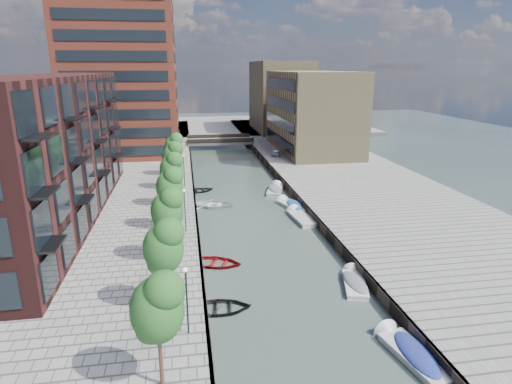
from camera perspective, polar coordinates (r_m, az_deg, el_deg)
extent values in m
plane|color=#38473F|center=(56.41, -2.10, 0.12)|extent=(300.00, 300.00, 0.00)
cube|color=gray|center=(60.35, 13.14, 1.27)|extent=(20.00, 140.00, 1.00)
cube|color=#332823|center=(55.85, -8.32, 0.33)|extent=(0.25, 140.00, 1.00)
cube|color=#332823|center=(57.34, 3.95, 0.88)|extent=(0.25, 140.00, 1.00)
cube|color=gray|center=(114.95, -6.03, 8.64)|extent=(80.00, 40.00, 1.00)
cube|color=black|center=(46.30, -25.90, 5.07)|extent=(8.00, 38.00, 14.00)
cube|color=#9B3F2D|center=(79.37, -17.49, 15.81)|extent=(18.00, 18.00, 30.00)
cube|color=#908058|center=(79.48, 7.42, 10.62)|extent=(12.00, 25.00, 14.00)
cube|color=#908058|center=(104.48, 3.27, 12.62)|extent=(12.00, 20.00, 16.00)
cube|color=gray|center=(87.21, -4.86, 6.75)|extent=(13.00, 6.00, 0.60)
cube|color=#332823|center=(84.35, -4.71, 6.84)|extent=(13.00, 0.40, 0.80)
cube|color=#332823|center=(89.87, -5.02, 7.42)|extent=(13.00, 0.40, 0.80)
cylinder|color=#382619|center=(22.13, -12.60, -20.57)|extent=(0.20, 0.20, 3.20)
ellipsoid|color=#205521|center=(20.63, -13.08, -14.48)|extent=(2.50, 2.50, 3.25)
cylinder|color=#382619|center=(28.05, -11.93, -12.00)|extent=(0.20, 0.20, 3.20)
ellipsoid|color=#205521|center=(26.88, -12.27, -6.87)|extent=(2.50, 2.50, 3.25)
cylinder|color=#382619|center=(34.38, -11.52, -6.49)|extent=(0.20, 0.20, 3.20)
ellipsoid|color=#205521|center=(33.43, -11.79, -2.18)|extent=(2.50, 2.50, 3.25)
cylinder|color=#382619|center=(40.93, -11.25, -2.72)|extent=(0.20, 0.20, 3.20)
ellipsoid|color=#205521|center=(40.14, -11.47, 0.96)|extent=(2.50, 2.50, 3.25)
cylinder|color=#382619|center=(47.61, -11.06, 0.00)|extent=(0.20, 0.20, 3.20)
ellipsoid|color=#205521|center=(46.93, -11.24, 3.19)|extent=(2.50, 2.50, 3.25)
cylinder|color=#382619|center=(54.36, -10.91, 2.05)|extent=(0.20, 0.20, 3.20)
ellipsoid|color=#205521|center=(53.77, -11.07, 4.86)|extent=(2.50, 2.50, 3.25)
cylinder|color=#382619|center=(61.18, -10.80, 3.64)|extent=(0.20, 0.20, 3.20)
ellipsoid|color=#205521|center=(60.65, -10.93, 6.15)|extent=(2.50, 2.50, 3.25)
cylinder|color=black|center=(25.19, -9.18, -14.29)|extent=(0.10, 0.10, 4.00)
sphere|color=#FFF2CC|center=(24.24, -9.40, -10.22)|extent=(0.24, 0.24, 0.24)
cylinder|color=black|center=(39.82, -9.45, -2.56)|extent=(0.10, 0.10, 4.00)
sphere|color=#FFF2CC|center=(39.23, -9.58, 0.21)|extent=(0.24, 0.24, 0.24)
cylinder|color=black|center=(55.22, -9.57, 2.77)|extent=(0.10, 0.10, 4.00)
sphere|color=#FFF2CC|center=(54.79, -9.66, 4.80)|extent=(0.24, 0.24, 0.24)
imported|color=black|center=(29.92, -4.79, -15.48)|extent=(4.47, 3.33, 0.89)
imported|color=maroon|center=(36.00, -5.31, -9.67)|extent=(5.06, 4.35, 0.88)
imported|color=white|center=(50.29, -5.90, -1.99)|extent=(6.02, 5.12, 1.06)
imported|color=black|center=(56.58, -7.60, 0.04)|extent=(4.61, 3.81, 0.83)
cube|color=silver|center=(27.10, 20.53, -20.24)|extent=(2.55, 4.88, 0.66)
cube|color=silver|center=(26.90, 20.61, -19.63)|extent=(2.65, 4.99, 0.10)
cone|color=silver|center=(28.50, 17.40, -17.81)|extent=(1.85, 1.21, 1.71)
ellipsoid|color=navy|center=(26.87, 20.62, -19.55)|extent=(2.38, 4.46, 0.56)
cube|color=silver|center=(33.40, 13.05, -12.17)|extent=(2.51, 4.27, 0.57)
cube|color=silver|center=(33.26, 13.08, -11.70)|extent=(2.60, 4.37, 0.09)
cone|color=silver|center=(35.15, 12.67, -10.55)|extent=(1.64, 1.15, 1.49)
ellipsoid|color=slate|center=(33.24, 13.09, -11.64)|extent=(2.33, 3.91, 0.49)
cube|color=beige|center=(45.92, 6.19, -3.74)|extent=(2.20, 4.82, 0.66)
cube|color=beige|center=(45.80, 6.20, -3.33)|extent=(2.30, 4.93, 0.10)
cone|color=beige|center=(47.95, 5.17, -2.77)|extent=(1.81, 1.09, 1.73)
cube|color=silver|center=(49.66, 5.11, -2.15)|extent=(3.02, 4.83, 0.64)
cube|color=silver|center=(49.55, 5.12, -1.77)|extent=(3.12, 4.94, 0.10)
cone|color=silver|center=(51.46, 3.75, -1.40)|extent=(1.87, 1.37, 1.67)
ellipsoid|color=navy|center=(49.53, 5.12, -1.72)|extent=(2.80, 4.42, 0.55)
cube|color=beige|center=(55.91, 2.52, 0.02)|extent=(2.97, 4.86, 0.64)
cube|color=beige|center=(55.81, 2.52, 0.36)|extent=(3.08, 4.98, 0.10)
cone|color=beige|center=(58.08, 2.73, 0.70)|extent=(1.88, 1.35, 1.69)
ellipsoid|color=slate|center=(55.80, 2.52, 0.41)|extent=(2.76, 4.45, 0.56)
imported|color=silver|center=(74.29, 2.70, 5.34)|extent=(2.29, 3.67, 1.16)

